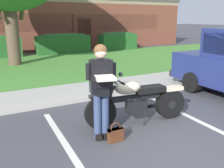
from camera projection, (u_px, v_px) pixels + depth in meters
name	position (u px, v px, depth m)	size (l,w,h in m)	color
ground_plane	(170.00, 141.00, 4.59)	(140.00, 140.00, 0.00)	#424247
curb_strip	(98.00, 96.00, 7.04)	(60.00, 0.20, 0.12)	#ADA89E
concrete_walk	(85.00, 90.00, 7.76)	(60.00, 1.50, 0.08)	#ADA89E
grass_lawn	(45.00, 66.00, 11.62)	(60.00, 7.62, 0.06)	#478433
stall_stripe_0	(76.00, 161.00, 3.96)	(0.12, 4.40, 0.01)	silver
stall_stripe_1	(206.00, 125.00, 5.30)	(0.12, 4.40, 0.01)	silver
motorcycle	(141.00, 100.00, 5.34)	(2.24, 0.82, 1.26)	black
rider_person	(101.00, 85.00, 4.48)	(0.53, 0.64, 1.70)	black
handbag	(116.00, 134.00, 4.56)	(0.28, 0.13, 0.36)	#562D19
hedge_center_right	(63.00, 43.00, 15.61)	(3.23, 0.90, 1.24)	#235623
hedge_right	(118.00, 41.00, 17.42)	(2.56, 0.90, 1.24)	#235623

